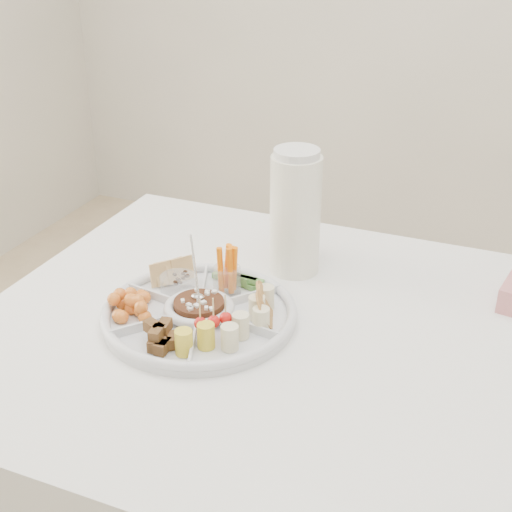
% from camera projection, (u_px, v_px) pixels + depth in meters
% --- Properties ---
extents(dining_table, '(1.52, 1.02, 0.76)m').
position_uv_depth(dining_table, '(348.00, 496.00, 1.51)').
color(dining_table, white).
rests_on(dining_table, floor).
extents(party_tray, '(0.43, 0.43, 0.04)m').
position_uv_depth(party_tray, '(199.00, 311.00, 1.41)').
color(party_tray, white).
rests_on(party_tray, dining_table).
extents(bean_dip, '(0.11, 0.11, 0.04)m').
position_uv_depth(bean_dip, '(199.00, 308.00, 1.40)').
color(bean_dip, '#3A2313').
rests_on(bean_dip, party_tray).
extents(tortillas, '(0.11, 0.11, 0.06)m').
position_uv_depth(tortillas, '(265.00, 303.00, 1.39)').
color(tortillas, '#9A6623').
rests_on(tortillas, party_tray).
extents(carrot_cucumber, '(0.13, 0.13, 0.10)m').
position_uv_depth(carrot_cucumber, '(235.00, 266.00, 1.49)').
color(carrot_cucumber, orange).
rests_on(carrot_cucumber, party_tray).
extents(pita_raisins, '(0.12, 0.12, 0.06)m').
position_uv_depth(pita_raisins, '(173.00, 274.00, 1.50)').
color(pita_raisins, tan).
rests_on(pita_raisins, party_tray).
extents(cherries, '(0.14, 0.14, 0.05)m').
position_uv_depth(cherries, '(133.00, 304.00, 1.40)').
color(cherries, '#EB540C').
rests_on(cherries, party_tray).
extents(granola_chunks, '(0.11, 0.11, 0.04)m').
position_uv_depth(granola_chunks, '(158.00, 336.00, 1.30)').
color(granola_chunks, brown).
rests_on(granola_chunks, party_tray).
extents(banana_tomato, '(0.12, 0.12, 0.09)m').
position_uv_depth(banana_tomato, '(228.00, 327.00, 1.29)').
color(banana_tomato, '#FFEB8C').
rests_on(banana_tomato, party_tray).
extents(cup_stack, '(0.09, 0.09, 0.21)m').
position_uv_depth(cup_stack, '(289.00, 213.00, 1.63)').
color(cup_stack, beige).
rests_on(cup_stack, dining_table).
extents(thermos, '(0.13, 0.13, 0.29)m').
position_uv_depth(thermos, '(295.00, 211.00, 1.54)').
color(thermos, white).
rests_on(thermos, dining_table).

